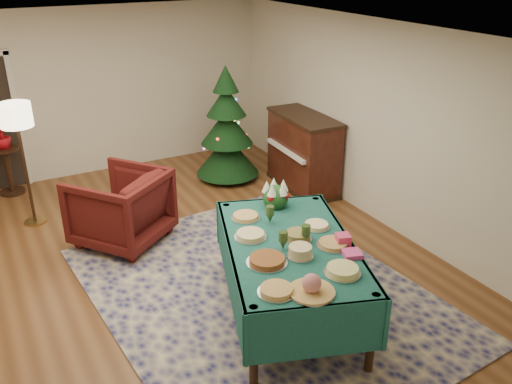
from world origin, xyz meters
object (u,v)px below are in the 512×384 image
side_table (9,172)px  piano (303,153)px  gift_box (343,240)px  christmas_tree (227,129)px  armchair (120,205)px  buffet_table (290,257)px  potted_plant (3,141)px  floor_lamp (17,123)px

side_table → piano: 4.55m
gift_box → side_table: bearing=117.7°
side_table → christmas_tree: (3.21, -1.07, 0.48)m
gift_box → armchair: (-1.51, 2.60, -0.36)m
buffet_table → potted_plant: size_ratio=5.79×
armchair → side_table: bearing=-102.2°
floor_lamp → piano: size_ratio=1.21×
gift_box → christmas_tree: (0.62, 3.87, -0.05)m
buffet_table → piano: (1.92, 2.66, -0.09)m
piano → gift_box: bearing=-116.8°
christmas_tree → piano: bearing=-47.0°
side_table → christmas_tree: 3.42m
buffet_table → side_table: 5.15m
buffet_table → side_table: bearing=114.9°
potted_plant → christmas_tree: christmas_tree is taller
piano → side_table: bearing=153.9°
gift_box → side_table: (-2.59, 4.94, -0.53)m
floor_lamp → side_table: floor_lamp is taller
piano → armchair: bearing=-173.5°
buffet_table → armchair: 2.56m
armchair → floor_lamp: size_ratio=0.62×
christmas_tree → piano: christmas_tree is taller
gift_box → armchair: bearing=120.1°
floor_lamp → christmas_tree: christmas_tree is taller
gift_box → side_table: gift_box is taller
armchair → potted_plant: bearing=-102.2°
buffet_table → floor_lamp: (-2.01, 3.43, 0.78)m
buffet_table → piano: size_ratio=1.73×
gift_box → piano: bearing=63.2°
floor_lamp → piano: (3.93, -0.77, -0.86)m
piano → floor_lamp: bearing=168.9°
gift_box → christmas_tree: bearing=80.9°
floor_lamp → side_table: 1.65m
floor_lamp → piano: floor_lamp is taller
floor_lamp → potted_plant: bearing=96.9°
buffet_table → piano: piano is taller
armchair → christmas_tree: bearing=173.7°
gift_box → potted_plant: 5.58m
floor_lamp → potted_plant: floor_lamp is taller
armchair → buffet_table: bearing=77.7°
buffet_table → gift_box: size_ratio=18.24×
floor_lamp → gift_box: bearing=-56.6°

